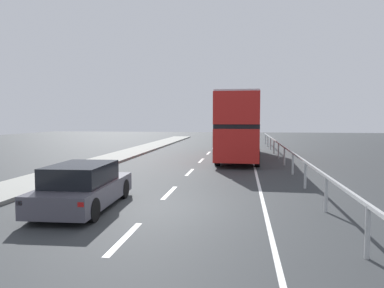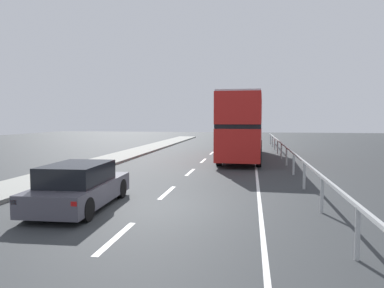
% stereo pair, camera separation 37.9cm
% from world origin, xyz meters
% --- Properties ---
extents(ground_plane, '(73.15, 120.00, 0.10)m').
position_xyz_m(ground_plane, '(0.00, 0.00, -0.05)').
color(ground_plane, '#2F3234').
extents(lane_paint_markings, '(3.43, 46.00, 0.01)m').
position_xyz_m(lane_paint_markings, '(2.05, 8.36, 0.00)').
color(lane_paint_markings, silver).
rests_on(lane_paint_markings, ground).
extents(bridge_side_railing, '(0.10, 42.00, 1.08)m').
position_xyz_m(bridge_side_railing, '(5.02, 9.00, 0.87)').
color(bridge_side_railing, '#B0B3B3').
rests_on(bridge_side_railing, ground).
extents(double_decker_bus_red, '(2.81, 11.48, 4.22)m').
position_xyz_m(double_decker_bus_red, '(2.46, 14.05, 2.26)').
color(double_decker_bus_red, red).
rests_on(double_decker_bus_red, ground).
extents(hatchback_car_near, '(1.95, 4.33, 1.36)m').
position_xyz_m(hatchback_car_near, '(-2.09, -0.34, 0.65)').
color(hatchback_car_near, '#484651').
rests_on(hatchback_car_near, ground).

